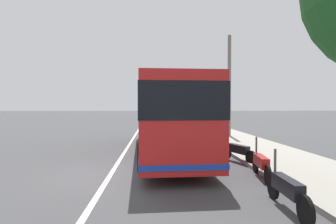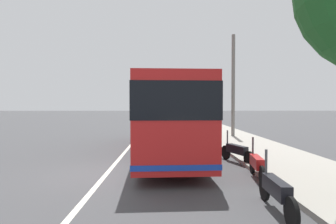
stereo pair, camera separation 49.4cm
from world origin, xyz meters
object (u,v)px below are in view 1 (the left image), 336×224
(coach_bus, at_px, (165,113))
(motorcycle_mid_row, at_px, (261,164))
(motorcycle_nearest_curb, at_px, (238,151))
(car_ahead_same_lane, at_px, (158,117))
(motorcycle_by_tree, at_px, (287,190))
(car_behind_bus, at_px, (158,113))
(car_side_street, at_px, (160,114))
(utility_pole, at_px, (229,87))

(coach_bus, height_order, motorcycle_mid_row, coach_bus)
(motorcycle_nearest_curb, xyz_separation_m, car_ahead_same_lane, (28.33, 2.72, 0.25))
(motorcycle_by_tree, height_order, car_behind_bus, car_behind_bus)
(motorcycle_mid_row, xyz_separation_m, car_behind_bus, (50.73, 2.54, 0.24))
(car_side_street, height_order, utility_pole, utility_pole)
(car_ahead_same_lane, height_order, utility_pole, utility_pole)
(car_ahead_same_lane, bearing_deg, utility_pole, -162.91)
(utility_pole, bearing_deg, motorcycle_by_tree, 169.76)
(coach_bus, distance_m, car_behind_bus, 45.73)
(coach_bus, relative_size, motorcycle_nearest_curb, 6.02)
(motorcycle_mid_row, height_order, car_ahead_same_lane, car_ahead_same_lane)
(coach_bus, height_order, car_behind_bus, coach_bus)
(car_side_street, xyz_separation_m, utility_pole, (-29.79, -4.32, 2.95))
(motorcycle_by_tree, relative_size, car_side_street, 0.46)
(coach_bus, bearing_deg, car_behind_bus, -3.09)
(utility_pole, bearing_deg, motorcycle_nearest_curb, 166.99)
(utility_pole, bearing_deg, car_side_street, 8.25)
(motorcycle_mid_row, bearing_deg, car_behind_bus, 9.83)
(car_behind_bus, relative_size, utility_pole, 0.57)
(car_side_street, xyz_separation_m, car_behind_bus, (9.96, 0.20, 0.01))
(motorcycle_nearest_curb, xyz_separation_m, car_side_street, (38.36, 2.34, 0.22))
(car_side_street, distance_m, car_ahead_same_lane, 10.03)
(motorcycle_mid_row, bearing_deg, motorcycle_nearest_curb, 6.81)
(motorcycle_nearest_curb, relative_size, car_behind_bus, 0.50)
(motorcycle_by_tree, xyz_separation_m, car_ahead_same_lane, (33.44, 2.23, 0.24))
(coach_bus, height_order, car_side_street, coach_bus)
(motorcycle_mid_row, relative_size, car_ahead_same_lane, 0.48)
(motorcycle_nearest_curb, height_order, utility_pole, utility_pole)
(coach_bus, distance_m, motorcycle_nearest_curb, 4.11)
(car_ahead_same_lane, bearing_deg, motorcycle_mid_row, -171.24)
(motorcycle_by_tree, bearing_deg, car_ahead_same_lane, 6.06)
(car_side_street, bearing_deg, coach_bus, 178.13)
(motorcycle_by_tree, bearing_deg, utility_pole, -7.99)
(motorcycle_by_tree, distance_m, car_behind_bus, 53.47)
(car_behind_bus, xyz_separation_m, utility_pole, (-39.75, -4.52, 2.93))
(motorcycle_nearest_curb, bearing_deg, car_side_street, -16.57)
(motorcycle_mid_row, xyz_separation_m, utility_pole, (10.98, -1.99, 3.17))
(car_ahead_same_lane, bearing_deg, car_side_street, 1.55)
(motorcycle_by_tree, distance_m, motorcycle_mid_row, 2.74)
(car_behind_bus, bearing_deg, coach_bus, 178.79)
(car_side_street, bearing_deg, motorcycle_nearest_curb, -177.58)
(motorcycle_mid_row, relative_size, car_behind_bus, 0.49)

